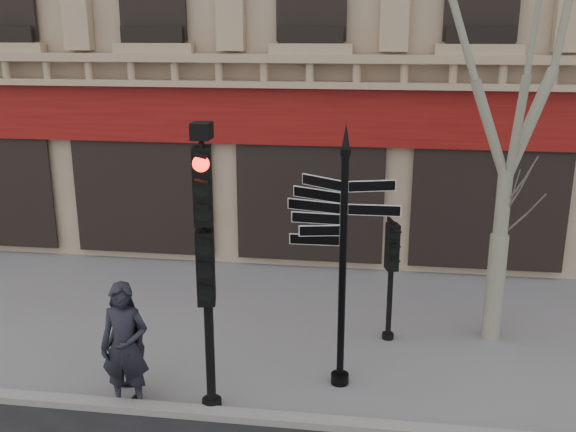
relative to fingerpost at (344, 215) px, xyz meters
name	(u,v)px	position (x,y,z in m)	size (l,w,h in m)	color
ground	(277,372)	(-1.05, 0.19, -2.80)	(80.00, 80.00, 0.00)	slate
kerb	(262,418)	(-1.05, -1.21, -2.74)	(80.00, 0.25, 0.12)	gray
fingerpost	(344,215)	(0.00, 0.00, 0.00)	(2.00, 2.00, 4.17)	black
traffic_signal_main	(206,237)	(-1.85, -0.98, -0.10)	(0.53, 0.43, 4.27)	black
traffic_signal_secondary	(391,259)	(0.78, 1.67, -1.26)	(0.43, 0.36, 2.21)	black
plane_tree	(519,34)	(2.64, 1.97, 2.58)	(2.88, 2.88, 7.66)	#9B967F
pedestrian_a	(125,347)	(-3.09, -1.11, -1.81)	(0.72, 0.47, 1.98)	black
pedestrian_b	(124,348)	(-3.20, -0.88, -1.96)	(0.82, 0.64, 1.68)	black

